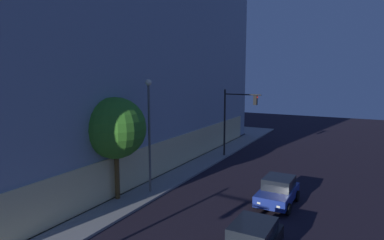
{
  "coord_description": "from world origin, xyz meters",
  "views": [
    {
      "loc": [
        -8.94,
        -6.18,
        8.32
      ],
      "look_at": [
        8.68,
        3.18,
        5.54
      ],
      "focal_mm": 30.9,
      "sensor_mm": 36.0,
      "label": 1
    }
  ],
  "objects_px": {
    "sidewalk_tree": "(116,128)",
    "car_blue": "(278,191)",
    "modern_building": "(48,49)",
    "traffic_light_far_corner": "(235,113)",
    "street_lamp_sidewalk": "(149,122)"
  },
  "relations": [
    {
      "from": "sidewalk_tree",
      "to": "car_blue",
      "type": "bearing_deg",
      "value": -65.43
    },
    {
      "from": "sidewalk_tree",
      "to": "modern_building",
      "type": "bearing_deg",
      "value": 63.08
    },
    {
      "from": "traffic_light_far_corner",
      "to": "street_lamp_sidewalk",
      "type": "bearing_deg",
      "value": 172.14
    },
    {
      "from": "modern_building",
      "to": "street_lamp_sidewalk",
      "type": "height_order",
      "value": "modern_building"
    },
    {
      "from": "street_lamp_sidewalk",
      "to": "modern_building",
      "type": "bearing_deg",
      "value": 70.59
    },
    {
      "from": "traffic_light_far_corner",
      "to": "sidewalk_tree",
      "type": "relative_size",
      "value": 0.99
    },
    {
      "from": "traffic_light_far_corner",
      "to": "street_lamp_sidewalk",
      "type": "distance_m",
      "value": 12.26
    },
    {
      "from": "modern_building",
      "to": "sidewalk_tree",
      "type": "xyz_separation_m",
      "value": [
        -8.25,
        -16.24,
        -6.11
      ]
    },
    {
      "from": "street_lamp_sidewalk",
      "to": "sidewalk_tree",
      "type": "height_order",
      "value": "street_lamp_sidewalk"
    },
    {
      "from": "street_lamp_sidewalk",
      "to": "car_blue",
      "type": "xyz_separation_m",
      "value": [
        2.22,
        -8.37,
        -4.19
      ]
    },
    {
      "from": "street_lamp_sidewalk",
      "to": "sidewalk_tree",
      "type": "xyz_separation_m",
      "value": [
        -2.12,
        1.13,
        -0.21
      ]
    },
    {
      "from": "traffic_light_far_corner",
      "to": "modern_building",
      "type": "bearing_deg",
      "value": 107.5
    },
    {
      "from": "car_blue",
      "to": "modern_building",
      "type": "bearing_deg",
      "value": 81.38
    },
    {
      "from": "traffic_light_far_corner",
      "to": "street_lamp_sidewalk",
      "type": "height_order",
      "value": "street_lamp_sidewalk"
    },
    {
      "from": "street_lamp_sidewalk",
      "to": "sidewalk_tree",
      "type": "distance_m",
      "value": 2.42
    }
  ]
}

